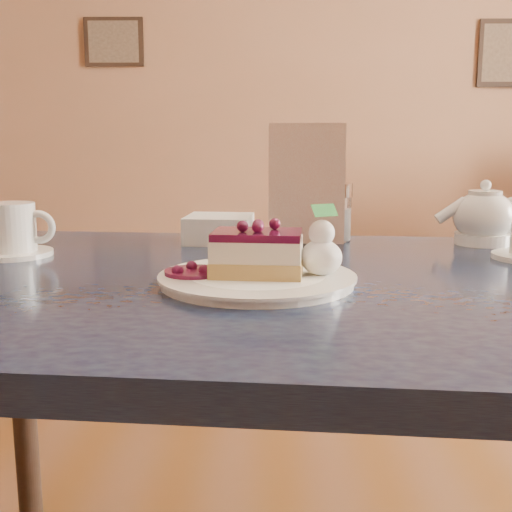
{
  "coord_description": "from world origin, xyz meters",
  "views": [
    {
      "loc": [
        -0.17,
        -0.67,
        0.91
      ],
      "look_at": [
        -0.19,
        0.07,
        0.77
      ],
      "focal_mm": 45.0,
      "sensor_mm": 36.0,
      "label": 1
    }
  ],
  "objects_px": {
    "main_table": "(261,329)",
    "dessert_plate": "(257,280)",
    "cheesecake_slice": "(257,253)",
    "tea_set": "(492,223)",
    "coffee_set": "(13,232)"
  },
  "relations": [
    {
      "from": "main_table",
      "to": "cheesecake_slice",
      "type": "height_order",
      "value": "cheesecake_slice"
    },
    {
      "from": "dessert_plate",
      "to": "main_table",
      "type": "bearing_deg",
      "value": 85.27
    },
    {
      "from": "main_table",
      "to": "dessert_plate",
      "type": "bearing_deg",
      "value": -90.0
    },
    {
      "from": "cheesecake_slice",
      "to": "tea_set",
      "type": "relative_size",
      "value": 0.48
    },
    {
      "from": "dessert_plate",
      "to": "tea_set",
      "type": "height_order",
      "value": "tea_set"
    },
    {
      "from": "main_table",
      "to": "tea_set",
      "type": "bearing_deg",
      "value": 36.74
    },
    {
      "from": "dessert_plate",
      "to": "coffee_set",
      "type": "height_order",
      "value": "coffee_set"
    },
    {
      "from": "main_table",
      "to": "coffee_set",
      "type": "distance_m",
      "value": 0.44
    },
    {
      "from": "dessert_plate",
      "to": "cheesecake_slice",
      "type": "relative_size",
      "value": 2.04
    },
    {
      "from": "main_table",
      "to": "tea_set",
      "type": "relative_size",
      "value": 4.83
    },
    {
      "from": "main_table",
      "to": "tea_set",
      "type": "xyz_separation_m",
      "value": [
        0.39,
        0.25,
        0.12
      ]
    },
    {
      "from": "dessert_plate",
      "to": "cheesecake_slice",
      "type": "bearing_deg",
      "value": 180.0
    },
    {
      "from": "cheesecake_slice",
      "to": "coffee_set",
      "type": "bearing_deg",
      "value": 158.43
    },
    {
      "from": "dessert_plate",
      "to": "coffee_set",
      "type": "relative_size",
      "value": 1.85
    },
    {
      "from": "main_table",
      "to": "dessert_plate",
      "type": "xyz_separation_m",
      "value": [
        -0.0,
        -0.05,
        0.08
      ]
    }
  ]
}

